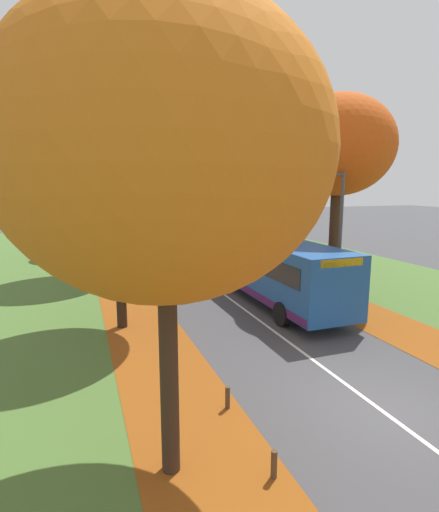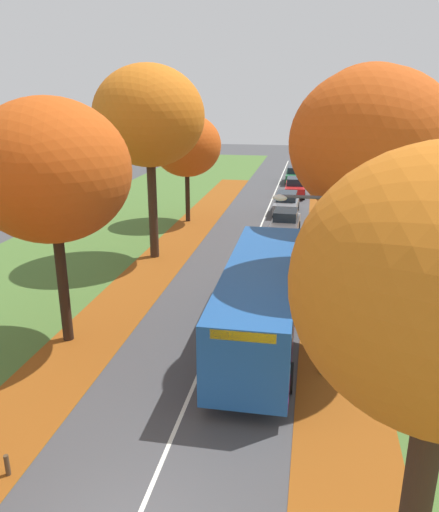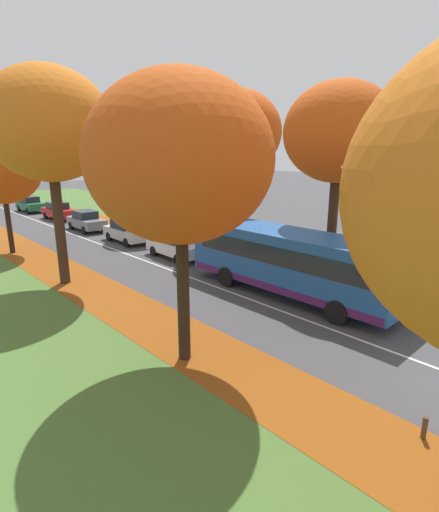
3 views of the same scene
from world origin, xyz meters
name	(u,v)px [view 1 (image 1 of 3)]	position (x,y,z in m)	size (l,w,h in m)	color
ground_plane	(383,412)	(0.00, 0.00, 0.00)	(160.00, 160.00, 0.00)	#424244
grass_verge_left	(40,272)	(-9.20, 20.00, 0.00)	(12.00, 90.00, 0.01)	#476B2D
leaf_litter_left	(125,289)	(-4.60, 14.00, 0.01)	(2.80, 60.00, 0.00)	#8C4714
grass_verge_right	(295,256)	(9.20, 20.00, 0.00)	(12.00, 90.00, 0.01)	#476B2D
leaf_litter_right	(279,276)	(4.60, 14.00, 0.01)	(2.80, 60.00, 0.00)	#8C4714
road_centre_line	(181,263)	(0.00, 20.00, 0.00)	(0.12, 80.00, 0.01)	silver
tree_left_nearest	(164,152)	(-5.32, -0.24, 6.00)	(5.70, 5.70, 8.58)	#382619
tree_left_near	(115,161)	(-5.35, 8.18, 6.30)	(5.42, 5.42, 8.76)	black
tree_left_mid	(102,148)	(-5.16, 18.21, 7.60)	(5.78, 5.78, 10.24)	#382619
tree_left_far	(96,187)	(-5.28, 26.36, 5.32)	(4.74, 4.74, 7.46)	black
tree_right_near	(338,146)	(5.12, 9.47, 7.27)	(5.27, 5.27, 9.69)	#382619
tree_right_mid	(276,153)	(5.76, 17.04, 7.51)	(5.69, 5.69, 10.11)	black
tree_right_far	(222,168)	(5.12, 25.68, 6.86)	(4.37, 4.37, 8.89)	#422D1E
bollard_second	(274,464)	(-3.55, -1.11, 0.28)	(0.12, 0.12, 0.57)	#4C3823
bollard_third	(228,398)	(-3.53, 1.41, 0.29)	(0.12, 0.12, 0.57)	#4C3823
streetlamp_right	(334,225)	(3.67, 7.45, 3.74)	(1.89, 0.28, 6.00)	#47474C
bus	(272,266)	(1.72, 9.44, 1.70)	(2.75, 10.43, 2.98)	#1E5199
car_white_lead	(213,254)	(1.79, 18.20, 0.81)	(1.85, 4.23, 1.62)	silver
car_silver_following	(190,243)	(1.76, 23.97, 0.81)	(1.86, 4.24, 1.62)	#B7BABF
car_grey_third_in_line	(171,235)	(1.49, 29.97, 0.81)	(1.85, 4.24, 1.62)	slate
car_red_fourth_in_line	(161,228)	(1.86, 36.69, 0.81)	(1.86, 4.24, 1.62)	#B21919
car_green_trailing	(148,222)	(1.52, 43.37, 0.81)	(1.86, 4.24, 1.62)	#1E6038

